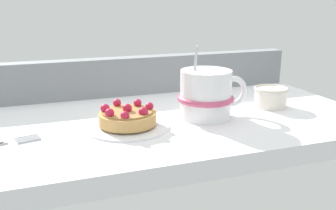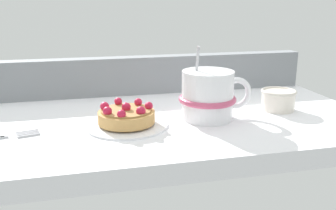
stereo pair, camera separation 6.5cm
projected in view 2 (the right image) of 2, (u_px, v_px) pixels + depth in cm
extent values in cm
cube|color=white|center=(145.00, 126.00, 68.93)|extent=(82.42, 40.16, 3.26)
cube|color=gray|center=(131.00, 75.00, 84.32)|extent=(80.77, 3.75, 8.33)
cylinder|color=white|center=(127.00, 124.00, 64.06)|extent=(14.00, 14.00, 0.67)
cylinder|color=white|center=(127.00, 125.00, 64.11)|extent=(7.70, 7.70, 0.34)
cylinder|color=tan|center=(126.00, 117.00, 63.70)|extent=(9.60, 9.60, 1.94)
cylinder|color=#A37942|center=(126.00, 110.00, 63.38)|extent=(8.45, 8.45, 0.30)
sphere|color=#B71938|center=(126.00, 107.00, 63.22)|extent=(1.56, 1.56, 1.56)
sphere|color=#B71938|center=(148.00, 106.00, 64.06)|extent=(1.41, 1.41, 1.41)
sphere|color=#B71938|center=(138.00, 102.00, 66.02)|extent=(1.40, 1.40, 1.40)
sphere|color=#B71938|center=(118.00, 102.00, 66.25)|extent=(1.40, 1.40, 1.40)
sphere|color=#B71938|center=(105.00, 106.00, 63.48)|extent=(1.54, 1.54, 1.54)
sphere|color=#B71938|center=(107.00, 111.00, 61.07)|extent=(1.52, 1.52, 1.52)
sphere|color=#B71938|center=(121.00, 114.00, 59.81)|extent=(1.44, 1.44, 1.44)
sphere|color=#B71938|center=(141.00, 111.00, 61.47)|extent=(1.60, 1.60, 1.60)
cylinder|color=white|center=(207.00, 95.00, 66.99)|extent=(9.22, 9.22, 8.68)
torus|color=#C64C70|center=(207.00, 99.00, 67.19)|extent=(10.30, 10.30, 1.04)
torus|color=white|center=(236.00, 93.00, 68.21)|extent=(5.90, 1.03, 5.90)
cylinder|color=#B7B7BC|center=(197.00, 65.00, 65.71)|extent=(0.52, 1.73, 6.63)
cube|color=#B7B7BC|center=(4.00, 136.00, 58.64)|extent=(1.30, 0.83, 0.60)
cube|color=#B7B7BC|center=(29.00, 135.00, 59.25)|extent=(3.46, 1.07, 0.60)
cube|color=#B7B7BC|center=(28.00, 133.00, 59.87)|extent=(3.46, 1.07, 0.60)
cube|color=#B7B7BC|center=(28.00, 132.00, 60.50)|extent=(3.46, 1.07, 0.60)
cube|color=#B7B7BC|center=(27.00, 131.00, 61.12)|extent=(3.46, 1.07, 0.60)
cylinder|color=silver|center=(278.00, 101.00, 72.83)|extent=(6.30, 6.30, 3.66)
torus|color=beige|center=(279.00, 91.00, 72.32)|extent=(6.77, 6.77, 0.60)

